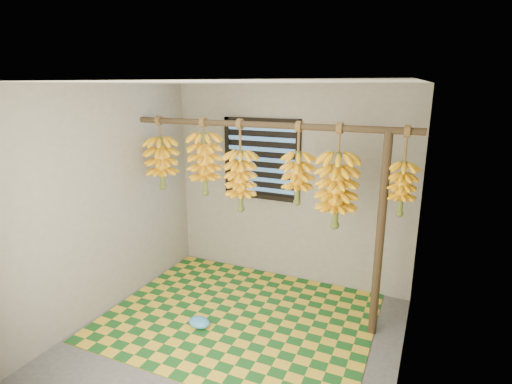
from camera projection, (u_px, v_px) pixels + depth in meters
The scene contains 16 objects.
floor at pixel (232, 341), 3.84m from camera, with size 3.00×3.00×0.01m, color #474747.
ceiling at pixel (228, 82), 3.21m from camera, with size 3.00×3.00×0.01m, color silver.
wall_back at pixel (289, 185), 4.85m from camera, with size 3.00×0.01×2.40m, color gray.
wall_left at pixel (102, 203), 4.13m from camera, with size 0.01×3.00×2.40m, color gray.
wall_right at pixel (411, 251), 2.92m from camera, with size 0.01×3.00×2.40m, color gray.
window at pixel (261, 159), 4.88m from camera, with size 1.00×0.04×1.00m.
hanging_pole at pixel (262, 125), 3.93m from camera, with size 0.06×0.06×3.00m, color #3D2D1B.
support_post at pixel (380, 238), 3.71m from camera, with size 0.08×0.08×2.00m, color #3D2D1B.
woven_mat at pixel (240, 316), 4.24m from camera, with size 2.69×2.16×0.01m, color #174F1B.
plastic_bag at pixel (199, 322), 4.03m from camera, with size 0.24×0.17×0.10m, color #3A97D8.
banana_bunch_a at pixel (162, 163), 4.56m from camera, with size 0.37×0.37×0.83m.
banana_bunch_b at pixel (205, 164), 4.32m from camera, with size 0.37×0.37×0.84m.
banana_bunch_c at pixel (241, 181), 4.19m from camera, with size 0.33×0.33×0.97m.
banana_bunch_d at pixel (298, 178), 3.91m from camera, with size 0.31×0.31×0.82m.
banana_bunch_e at pixel (337, 191), 3.78m from camera, with size 0.39×0.39×1.00m.
banana_bunch_f at pixel (402, 188), 3.52m from camera, with size 0.25×0.25×0.81m.
Camera 1 is at (1.59, -2.94, 2.38)m, focal length 28.00 mm.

